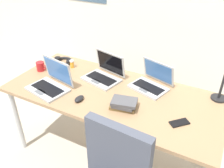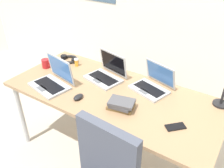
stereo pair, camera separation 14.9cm
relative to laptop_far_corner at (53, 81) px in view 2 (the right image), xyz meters
name	(u,v)px [view 2 (the right image)]	position (x,y,z in m)	size (l,w,h in m)	color
ground_plane	(112,153)	(0.49, 0.19, -0.79)	(12.00, 12.00, 0.00)	#B7AD9E
desk	(112,98)	(0.49, 0.19, -0.11)	(1.80, 0.80, 0.74)	#9E7A56
laptop_far_corner	(53,81)	(0.00, 0.00, 0.00)	(0.38, 0.33, 0.25)	#B7BABC
laptop_front_left	(153,85)	(0.75, 0.41, 0.00)	(0.36, 0.34, 0.22)	#B7BABC
laptop_near_lamp	(106,74)	(0.32, 0.35, 0.00)	(0.37, 0.32, 0.24)	#B7BABC
computer_mouse	(78,97)	(0.31, -0.04, -0.03)	(0.06, 0.10, 0.03)	black
cell_phone	(175,127)	(1.08, 0.07, -0.04)	(0.06, 0.14, 0.01)	black
headphones	(69,59)	(-0.21, 0.44, -0.03)	(0.21, 0.18, 0.04)	black
pill_bottle	(76,62)	(-0.07, 0.39, -0.01)	(0.04, 0.04, 0.08)	gold
book_stack	(121,104)	(0.66, 0.04, -0.01)	(0.23, 0.18, 0.07)	brown
coffee_mug	(46,63)	(-0.30, 0.20, -0.01)	(0.11, 0.08, 0.09)	#B21E23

